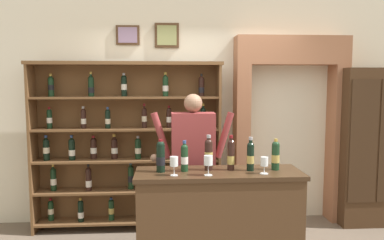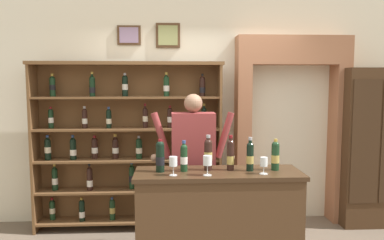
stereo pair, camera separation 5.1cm
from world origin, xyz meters
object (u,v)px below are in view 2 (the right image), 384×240
object	(u,v)px
tasting_counter	(218,223)
tasting_bottle_brunello	(231,154)
tasting_bottle_chianti	(275,155)
wine_glass_left	(208,162)
wine_shelf	(128,142)
tasting_bottle_bianco	(160,156)
wine_glass_center	(173,162)
tasting_bottle_vin_santo	(250,156)
shopkeeper	(193,154)
tasting_bottle_riserva	(184,157)
tasting_bottle_grappa	(208,153)
wine_glass_spare	(264,163)
side_cabinet	(370,147)

from	to	relation	value
tasting_counter	tasting_bottle_brunello	xyz separation A→B (m)	(0.12, 0.05, 0.64)
tasting_bottle_chianti	wine_glass_left	world-z (taller)	tasting_bottle_chianti
wine_shelf	tasting_bottle_chianti	size ratio (longest dim) A/B	7.82
tasting_counter	tasting_bottle_bianco	size ratio (longest dim) A/B	5.10
wine_glass_center	tasting_bottle_vin_santo	bearing A→B (deg)	11.06
shopkeeper	tasting_bottle_bianco	bearing A→B (deg)	-124.44
tasting_bottle_riserva	tasting_bottle_grappa	size ratio (longest dim) A/B	0.87
wine_shelf	tasting_bottle_brunello	distance (m)	1.59
tasting_bottle_grappa	wine_glass_spare	bearing A→B (deg)	-20.39
wine_shelf	shopkeeper	distance (m)	1.04
shopkeeper	wine_glass_center	distance (m)	0.66
tasting_bottle_bianco	wine_glass_left	distance (m)	0.45
wine_shelf	tasting_bottle_vin_santo	size ratio (longest dim) A/B	7.28
tasting_bottle_brunello	tasting_bottle_vin_santo	distance (m)	0.18
wine_glass_spare	side_cabinet	bearing A→B (deg)	38.20
tasting_bottle_chianti	wine_glass_center	size ratio (longest dim) A/B	1.74
wine_shelf	tasting_bottle_vin_santo	distance (m)	1.74
tasting_bottle_grappa	wine_glass_center	size ratio (longest dim) A/B	1.97
tasting_counter	tasting_bottle_riserva	size ratio (longest dim) A/B	5.35
tasting_counter	tasting_bottle_grappa	size ratio (longest dim) A/B	4.63
tasting_bottle_vin_santo	wine_glass_left	distance (m)	0.44
wine_shelf	tasting_bottle_bianco	bearing A→B (deg)	-70.66
wine_glass_spare	wine_glass_left	bearing A→B (deg)	-177.34
shopkeeper	tasting_bottle_brunello	size ratio (longest dim) A/B	5.12
side_cabinet	wine_glass_left	distance (m)	2.57
shopkeeper	tasting_bottle_vin_santo	world-z (taller)	shopkeeper
wine_glass_center	shopkeeper	bearing A→B (deg)	71.31
wine_shelf	tasting_bottle_brunello	bearing A→B (deg)	-47.39
tasting_bottle_bianco	wine_glass_center	distance (m)	0.19
wine_shelf	side_cabinet	distance (m)	3.03
wine_shelf	wine_glass_left	size ratio (longest dim) A/B	12.93
shopkeeper	wine_glass_left	bearing A→B (deg)	-82.04
wine_glass_center	wine_glass_left	xyz separation A→B (m)	(0.30, -0.02, 0.01)
tasting_bottle_brunello	wine_glass_left	size ratio (longest dim) A/B	1.86
side_cabinet	tasting_bottle_bianco	bearing A→B (deg)	-155.50
tasting_counter	tasting_bottle_grappa	world-z (taller)	tasting_bottle_grappa
wine_glass_left	tasting_bottle_bianco	bearing A→B (deg)	159.33
wine_glass_center	wine_glass_spare	size ratio (longest dim) A/B	1.10
tasting_counter	tasting_bottle_brunello	distance (m)	0.66
tasting_bottle_vin_santo	wine_glass_spare	xyz separation A→B (m)	(0.10, -0.13, -0.04)
side_cabinet	tasting_bottle_grappa	size ratio (longest dim) A/B	5.96
tasting_bottle_vin_santo	tasting_counter	bearing A→B (deg)	-177.98
shopkeeper	tasting_bottle_bianco	xyz separation A→B (m)	(-0.33, -0.48, 0.08)
side_cabinet	tasting_bottle_grappa	world-z (taller)	side_cabinet
shopkeeper	tasting_bottle_chianti	world-z (taller)	shopkeeper
tasting_bottle_bianco	tasting_bottle_chianti	bearing A→B (deg)	0.63
tasting_bottle_riserva	tasting_bottle_brunello	size ratio (longest dim) A/B	0.87
wine_shelf	wine_glass_center	xyz separation A→B (m)	(0.54, -1.34, 0.03)
tasting_bottle_grappa	tasting_bottle_bianco	bearing A→B (deg)	-174.35
tasting_bottle_riserva	wine_glass_left	world-z (taller)	tasting_bottle_riserva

